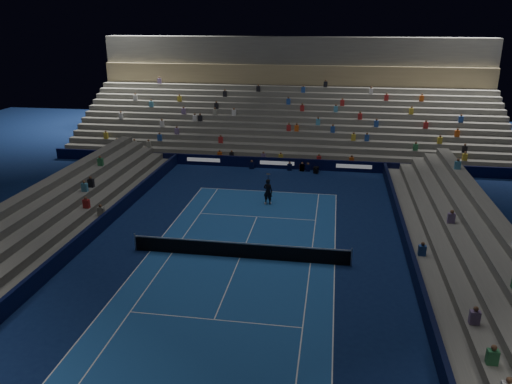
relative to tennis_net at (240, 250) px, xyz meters
name	(u,v)px	position (x,y,z in m)	size (l,w,h in m)	color
ground	(240,258)	(0.00, 0.00, -0.50)	(90.00, 90.00, 0.00)	#0B1B47
court_surface	(240,258)	(0.00, 0.00, -0.50)	(10.97, 23.77, 0.01)	#1B4D96
sponsor_barrier_far	(277,163)	(0.00, 18.50, 0.00)	(44.00, 0.25, 1.00)	black
sponsor_barrier_east	(412,262)	(9.70, 0.00, 0.00)	(0.25, 37.00, 1.00)	black
sponsor_barrier_west	(84,239)	(-9.70, 0.00, 0.00)	(0.25, 37.00, 1.00)	#080E32
grandstand_main	(288,114)	(0.00, 27.90, 2.87)	(44.00, 15.20, 11.20)	#63635F
grandstand_east	(479,260)	(13.17, 0.00, 0.41)	(5.00, 37.00, 2.50)	slate
grandstand_west	(31,229)	(-13.17, 0.00, 0.41)	(5.00, 37.00, 2.50)	#5F5F5A
tennis_net	(240,250)	(0.00, 0.00, 0.00)	(12.90, 0.10, 1.10)	#B2B2B7
tennis_player	(268,192)	(0.41, 9.09, 0.48)	(0.72, 0.47, 1.97)	black
broadcast_camera	(316,170)	(3.63, 17.58, -0.21)	(0.50, 0.91, 0.57)	black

